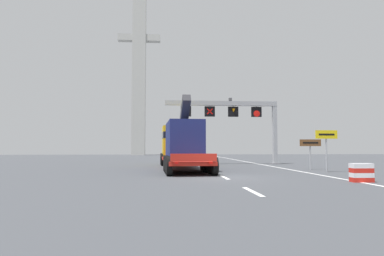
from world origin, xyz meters
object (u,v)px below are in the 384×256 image
(overhead_lane_gantry, at_px, (235,113))
(exit_sign_yellow, at_px, (326,140))
(crash_barrier_striped, at_px, (361,173))
(tourist_info_sign_brown, at_px, (310,146))
(heavy_haul_truck_red, at_px, (180,143))
(bridge_pylon_distant, at_px, (139,59))

(overhead_lane_gantry, xyz_separation_m, exit_sign_yellow, (3.96, -10.56, -2.91))
(overhead_lane_gantry, height_order, crash_barrier_striped, overhead_lane_gantry)
(tourist_info_sign_brown, bearing_deg, overhead_lane_gantry, 115.55)
(tourist_info_sign_brown, height_order, crash_barrier_striped, tourist_info_sign_brown)
(exit_sign_yellow, relative_size, tourist_info_sign_brown, 1.25)
(exit_sign_yellow, height_order, crash_barrier_striped, exit_sign_yellow)
(heavy_haul_truck_red, distance_m, exit_sign_yellow, 11.04)
(overhead_lane_gantry, height_order, heavy_haul_truck_red, overhead_lane_gantry)
(overhead_lane_gantry, bearing_deg, bridge_pylon_distant, 108.34)
(exit_sign_yellow, relative_size, bridge_pylon_distant, 0.07)
(crash_barrier_striped, bearing_deg, exit_sign_yellow, 76.86)
(crash_barrier_striped, bearing_deg, heavy_haul_truck_red, 125.60)
(heavy_haul_truck_red, xyz_separation_m, tourist_info_sign_brown, (9.61, -3.00, -0.25))
(crash_barrier_striped, height_order, bridge_pylon_distant, bridge_pylon_distant)
(exit_sign_yellow, distance_m, bridge_pylon_distant, 54.13)
(exit_sign_yellow, bearing_deg, tourist_info_sign_brown, 91.00)
(bridge_pylon_distant, bearing_deg, tourist_info_sign_brown, -70.31)
(exit_sign_yellow, distance_m, tourist_info_sign_brown, 2.40)
(tourist_info_sign_brown, height_order, bridge_pylon_distant, bridge_pylon_distant)
(heavy_haul_truck_red, xyz_separation_m, exit_sign_yellow, (9.65, -5.37, 0.17))
(overhead_lane_gantry, relative_size, exit_sign_yellow, 4.04)
(bridge_pylon_distant, bearing_deg, crash_barrier_striped, -74.55)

